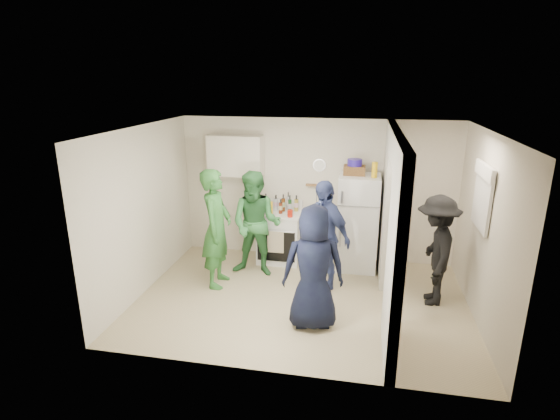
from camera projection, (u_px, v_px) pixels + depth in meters
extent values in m
plane|color=tan|center=(301.00, 300.00, 6.47)|extent=(4.80, 4.80, 0.00)
plane|color=silver|center=(316.00, 190.00, 7.70)|extent=(4.80, 0.00, 4.80)
plane|color=silver|center=(279.00, 271.00, 4.51)|extent=(4.80, 0.00, 4.80)
plane|color=silver|center=(144.00, 210.00, 6.54)|extent=(0.00, 3.40, 3.40)
plane|color=silver|center=(485.00, 231.00, 5.67)|extent=(0.00, 3.40, 3.40)
plane|color=white|center=(304.00, 130.00, 5.73)|extent=(4.80, 4.80, 0.00)
cube|color=silver|center=(387.00, 203.00, 6.92)|extent=(0.12, 1.20, 2.50)
cube|color=silver|center=(395.00, 257.00, 4.85)|extent=(0.12, 1.20, 2.50)
cube|color=silver|center=(397.00, 148.00, 5.57)|extent=(0.12, 1.00, 0.40)
cube|color=white|center=(279.00, 237.00, 7.73)|extent=(0.75, 0.63, 0.90)
cube|color=silver|center=(236.00, 155.00, 7.61)|extent=(0.95, 0.34, 0.70)
cube|color=white|center=(358.00, 223.00, 7.35)|extent=(0.67, 0.65, 1.62)
cube|color=brown|center=(354.00, 170.00, 7.16)|extent=(0.35, 0.25, 0.15)
cylinder|color=#271594|center=(355.00, 162.00, 7.12)|extent=(0.24, 0.24, 0.11)
cylinder|color=yellow|center=(375.00, 170.00, 6.94)|extent=(0.09, 0.09, 0.25)
cylinder|color=white|center=(319.00, 165.00, 7.54)|extent=(0.22, 0.02, 0.22)
cube|color=olive|center=(316.00, 185.00, 7.62)|extent=(0.35, 0.08, 0.03)
cube|color=black|center=(484.00, 197.00, 5.74)|extent=(0.03, 0.70, 0.80)
cube|color=white|center=(483.00, 197.00, 5.74)|extent=(0.04, 0.76, 0.86)
cube|color=white|center=(484.00, 171.00, 5.64)|extent=(0.04, 0.82, 0.18)
cylinder|color=yellow|center=(270.00, 209.00, 7.38)|extent=(0.09, 0.09, 0.25)
cylinder|color=#B01B0B|center=(290.00, 214.00, 7.35)|extent=(0.09, 0.09, 0.12)
imported|color=#2D7233|center=(217.00, 228.00, 6.71)|extent=(0.47, 0.69, 1.86)
imported|color=#39833E|center=(256.00, 224.00, 7.08)|extent=(0.88, 0.70, 1.75)
imported|color=navy|center=(323.00, 235.00, 6.62)|extent=(1.06, 0.95, 1.72)
imported|color=black|center=(314.00, 268.00, 5.58)|extent=(0.90, 0.67, 1.66)
imported|color=black|center=(436.00, 250.00, 6.19)|extent=(0.64, 1.07, 1.61)
cylinder|color=brown|center=(266.00, 202.00, 7.73)|extent=(0.07, 0.07, 0.29)
cylinder|color=#18491E|center=(269.00, 206.00, 7.51)|extent=(0.08, 0.08, 0.28)
cylinder|color=#B2BCC1|center=(276.00, 202.00, 7.72)|extent=(0.08, 0.08, 0.27)
cylinder|color=#5D2110|center=(281.00, 206.00, 7.52)|extent=(0.07, 0.07, 0.26)
cylinder|color=#9FA8B1|center=(288.00, 201.00, 7.71)|extent=(0.06, 0.06, 0.33)
cylinder|color=#153A18|center=(290.00, 204.00, 7.53)|extent=(0.06, 0.06, 0.32)
cylinder|color=#A18E34|center=(296.00, 203.00, 7.64)|extent=(0.07, 0.07, 0.29)
cylinder|color=silver|center=(261.00, 206.00, 7.50)|extent=(0.07, 0.07, 0.28)
cylinder|color=#623210|center=(283.00, 203.00, 7.64)|extent=(0.06, 0.06, 0.31)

